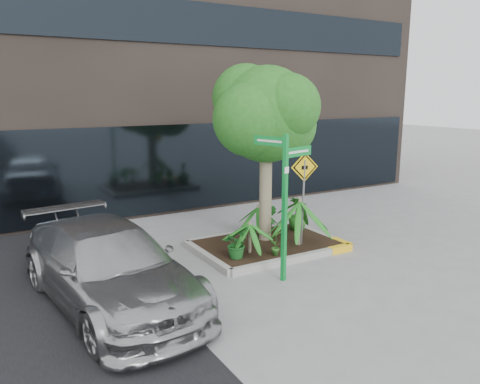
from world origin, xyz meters
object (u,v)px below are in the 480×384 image
cattle_sign (304,183)px  tree (266,114)px  parked_car (109,266)px  street_sign_post (284,191)px

cattle_sign → tree: bearing=132.0°
parked_car → cattle_sign: cattle_sign is taller
parked_car → street_sign_post: street_sign_post is taller
parked_car → cattle_sign: 4.72m
cattle_sign → street_sign_post: bearing=-129.4°
tree → parked_car: bearing=-161.4°
tree → cattle_sign: 1.79m
street_sign_post → cattle_sign: (1.36, 1.14, -0.16)m
parked_car → street_sign_post: size_ratio=1.67×
tree → cattle_sign: size_ratio=1.98×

